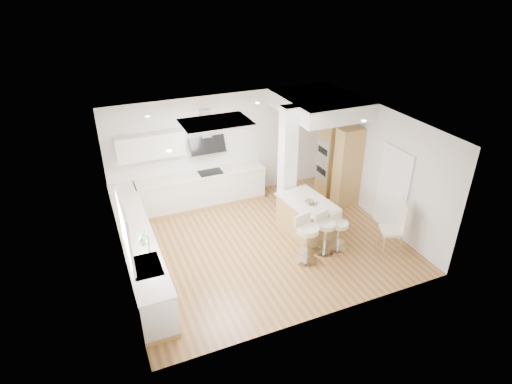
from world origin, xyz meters
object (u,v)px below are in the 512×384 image
bar_stool_a (306,237)px  bar_stool_b (325,231)px  peninsula (306,216)px  dining_chair (397,225)px  bar_stool_c (339,230)px

bar_stool_a → bar_stool_b: (0.52, 0.12, -0.07)m
peninsula → bar_stool_a: 1.14m
peninsula → bar_stool_b: 0.88m
dining_chair → peninsula: bearing=159.1°
bar_stool_b → bar_stool_a: bearing=177.4°
bar_stool_c → bar_stool_b: bearing=166.9°
peninsula → dining_chair: dining_chair is taller
bar_stool_c → dining_chair: 1.27m
bar_stool_b → bar_stool_c: bearing=-17.0°
bar_stool_a → bar_stool_b: bearing=-1.8°
bar_stool_c → dining_chair: (1.16, -0.49, 0.13)m
peninsula → bar_stool_a: bearing=-126.0°
peninsula → bar_stool_b: bar_stool_b is taller
peninsula → bar_stool_c: peninsula is taller
bar_stool_b → dining_chair: bearing=-33.7°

